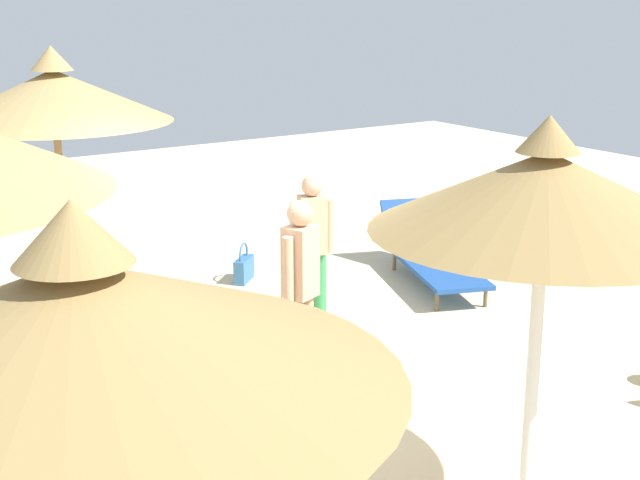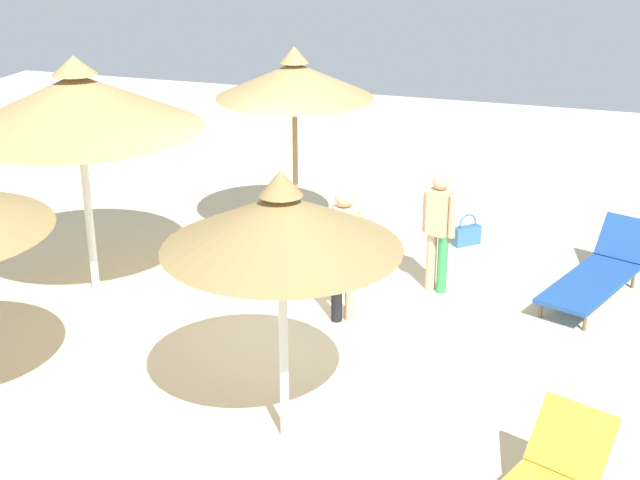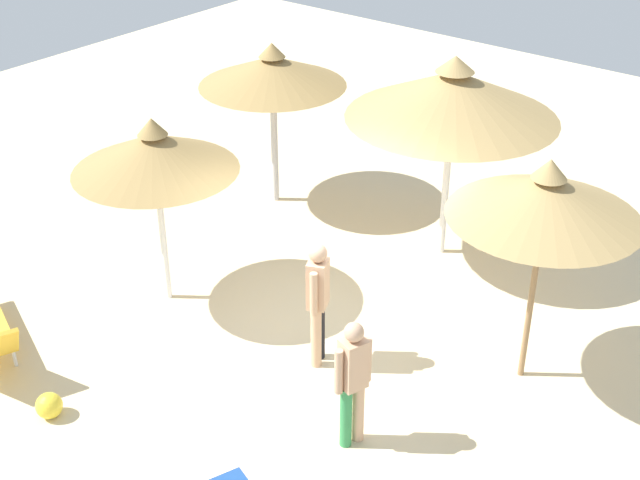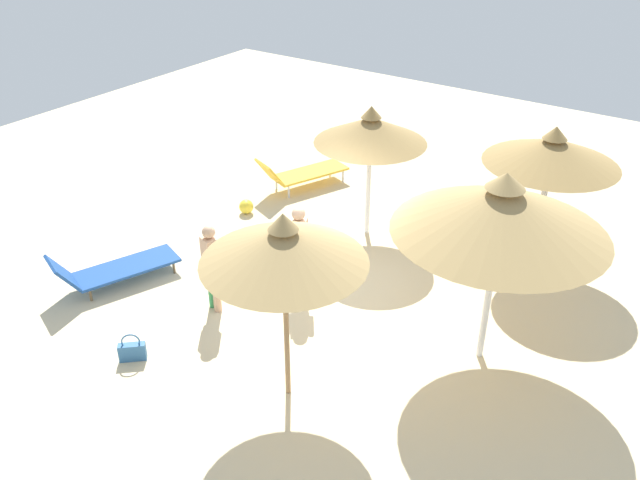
{
  "view_description": "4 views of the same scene",
  "coord_description": "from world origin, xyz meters",
  "views": [
    {
      "loc": [
        5.85,
        -3.4,
        3.29
      ],
      "look_at": [
        0.12,
        0.42,
        1.38
      ],
      "focal_mm": 51.05,
      "sensor_mm": 36.0,
      "label": 1
    },
    {
      "loc": [
        9.0,
        3.12,
        4.83
      ],
      "look_at": [
        -0.0,
        0.23,
        1.07
      ],
      "focal_mm": 51.04,
      "sensor_mm": 36.0,
      "label": 2
    },
    {
      "loc": [
        -5.52,
        7.08,
        6.59
      ],
      "look_at": [
        0.23,
        -0.16,
        1.26
      ],
      "focal_mm": 49.15,
      "sensor_mm": 36.0,
      "label": 3
    },
    {
      "loc": [
        -7.68,
        -5.13,
        6.43
      ],
      "look_at": [
        -0.01,
        0.18,
        1.02
      ],
      "focal_mm": 37.08,
      "sensor_mm": 36.0,
      "label": 4
    }
  ],
  "objects": [
    {
      "name": "parasol_umbrella_back",
      "position": [
        -2.27,
        -0.85,
        2.36
      ],
      "size": [
        2.11,
        2.11,
        2.81
      ],
      "color": "olive",
      "rests_on": "ground"
    },
    {
      "name": "parasol_umbrella_far_right",
      "position": [
        2.23,
        0.61,
        2.13
      ],
      "size": [
        2.1,
        2.1,
        2.59
      ],
      "color": "white",
      "rests_on": "ground"
    },
    {
      "name": "lounge_chair_center",
      "position": [
        -1.85,
        3.26,
        0.31
      ],
      "size": [
        2.22,
        1.36,
        0.77
      ],
      "color": "#1E478C",
      "rests_on": "ground"
    },
    {
      "name": "parasol_umbrella_far_left",
      "position": [
        -0.01,
        -2.72,
        2.43
      ],
      "size": [
        2.91,
        2.91,
        2.97
      ],
      "color": "white",
      "rests_on": "ground"
    },
    {
      "name": "person_standing_front",
      "position": [
        -1.38,
        1.32,
        0.87
      ],
      "size": [
        0.29,
        0.43,
        1.55
      ],
      "color": "tan",
      "rests_on": "ground"
    },
    {
      "name": "person_standing_edge",
      "position": [
        -0.22,
        0.45,
        0.92
      ],
      "size": [
        0.3,
        0.42,
        1.63
      ],
      "color": "tan",
      "rests_on": "ground"
    },
    {
      "name": "ground",
      "position": [
        0.0,
        0.0,
        -0.05
      ],
      "size": [
        24.0,
        24.0,
        0.1
      ],
      "primitive_type": "cube",
      "color": "beige"
    },
    {
      "name": "handbag",
      "position": [
        -3.03,
        1.45,
        0.16
      ],
      "size": [
        0.36,
        0.37,
        0.47
      ],
      "color": "#336699",
      "rests_on": "ground"
    },
    {
      "name": "beach_ball",
      "position": [
        1.49,
        3.09,
        0.15
      ],
      "size": [
        0.3,
        0.3,
        0.3
      ],
      "primitive_type": "sphere",
      "color": "yellow",
      "rests_on": "ground"
    }
  ]
}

